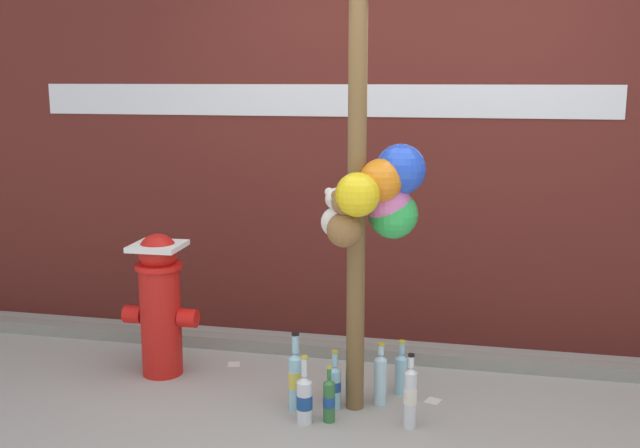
% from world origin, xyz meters
% --- Properties ---
extents(building_wall, '(10.00, 0.21, 3.01)m').
position_xyz_m(building_wall, '(-0.00, 1.69, 1.51)').
color(building_wall, '#561E19').
rests_on(building_wall, ground_plane).
extents(curb_strip, '(8.00, 0.12, 0.08)m').
position_xyz_m(curb_strip, '(0.00, 1.22, 0.04)').
color(curb_strip, gray).
rests_on(curb_strip, ground_plane).
extents(memorial_post, '(0.56, 0.46, 2.48)m').
position_xyz_m(memorial_post, '(-0.08, 0.52, 1.27)').
color(memorial_post, brown).
rests_on(memorial_post, ground_plane).
extents(fire_hydrant, '(0.45, 0.29, 0.84)m').
position_xyz_m(fire_hydrant, '(-1.35, 0.74, 0.44)').
color(fire_hydrant, red).
rests_on(fire_hydrant, ground_plane).
extents(bottle_0, '(0.06, 0.06, 0.30)m').
position_xyz_m(bottle_0, '(-0.26, 0.33, 0.12)').
color(bottle_0, '#337038').
rests_on(bottle_0, ground_plane).
extents(bottle_1, '(0.07, 0.07, 0.31)m').
position_xyz_m(bottle_1, '(0.06, 0.74, 0.13)').
color(bottle_1, '#93CCE0').
rests_on(bottle_1, ground_plane).
extents(bottle_2, '(0.07, 0.07, 0.32)m').
position_xyz_m(bottle_2, '(-0.26, 0.49, 0.13)').
color(bottle_2, '#93CCE0').
rests_on(bottle_2, ground_plane).
extents(bottle_3, '(0.08, 0.08, 0.36)m').
position_xyz_m(bottle_3, '(-0.38, 0.29, 0.13)').
color(bottle_3, silver).
rests_on(bottle_3, ground_plane).
extents(bottle_4, '(0.07, 0.07, 0.29)m').
position_xyz_m(bottle_4, '(-0.19, 0.60, 0.12)').
color(bottle_4, '#B2DBEA').
rests_on(bottle_4, ground_plane).
extents(bottle_5, '(0.07, 0.07, 0.34)m').
position_xyz_m(bottle_5, '(-0.04, 0.58, 0.15)').
color(bottle_5, '#B2DBEA').
rests_on(bottle_5, ground_plane).
extents(bottle_6, '(0.07, 0.07, 0.38)m').
position_xyz_m(bottle_6, '(0.14, 0.35, 0.17)').
color(bottle_6, silver).
rests_on(bottle_6, ground_plane).
extents(bottle_7, '(0.08, 0.08, 0.42)m').
position_xyz_m(bottle_7, '(-0.46, 0.43, 0.17)').
color(bottle_7, '#93CCE0').
rests_on(bottle_7, ground_plane).
extents(litter_0, '(0.10, 0.10, 0.01)m').
position_xyz_m(litter_0, '(0.24, 0.68, 0.00)').
color(litter_0, silver).
rests_on(litter_0, ground_plane).
extents(litter_1, '(0.09, 0.10, 0.01)m').
position_xyz_m(litter_1, '(-0.98, 0.95, 0.00)').
color(litter_1, silver).
rests_on(litter_1, ground_plane).
extents(litter_3, '(0.07, 0.16, 0.01)m').
position_xyz_m(litter_3, '(-0.53, 0.75, 0.00)').
color(litter_3, '#8C99B2').
rests_on(litter_3, ground_plane).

